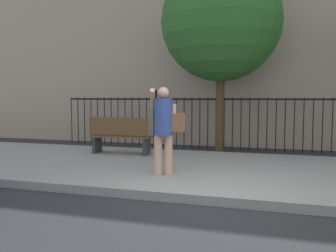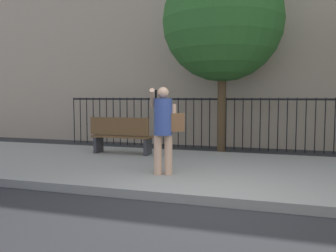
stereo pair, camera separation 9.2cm
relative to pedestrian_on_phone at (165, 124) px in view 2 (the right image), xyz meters
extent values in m
plane|color=#28282B|center=(1.09, -1.25, -1.11)|extent=(60.00, 60.00, 0.00)
cube|color=gray|center=(1.09, 0.95, -1.03)|extent=(28.00, 4.40, 0.15)
cube|color=black|center=(1.09, 4.65, 0.44)|extent=(12.00, 0.04, 0.06)
cylinder|color=black|center=(-4.91, 4.65, -0.31)|extent=(0.03, 0.03, 1.60)
cylinder|color=black|center=(-4.65, 4.65, -0.31)|extent=(0.03, 0.03, 1.60)
cylinder|color=black|center=(-4.40, 4.65, -0.31)|extent=(0.03, 0.03, 1.60)
cylinder|color=black|center=(-4.14, 4.65, -0.31)|extent=(0.03, 0.03, 1.60)
cylinder|color=black|center=(-3.88, 4.65, -0.31)|extent=(0.03, 0.03, 1.60)
cylinder|color=black|center=(-3.63, 4.65, -0.31)|extent=(0.03, 0.03, 1.60)
cylinder|color=black|center=(-3.37, 4.65, -0.31)|extent=(0.03, 0.03, 1.60)
cylinder|color=black|center=(-3.12, 4.65, -0.31)|extent=(0.03, 0.03, 1.60)
cylinder|color=black|center=(-2.86, 4.65, -0.31)|extent=(0.03, 0.03, 1.60)
cylinder|color=black|center=(-2.61, 4.65, -0.31)|extent=(0.03, 0.03, 1.60)
cylinder|color=black|center=(-2.35, 4.65, -0.31)|extent=(0.03, 0.03, 1.60)
cylinder|color=black|center=(-2.10, 4.65, -0.31)|extent=(0.03, 0.03, 1.60)
cylinder|color=black|center=(-1.84, 4.65, -0.31)|extent=(0.03, 0.03, 1.60)
cylinder|color=black|center=(-1.59, 4.65, -0.31)|extent=(0.03, 0.03, 1.60)
cylinder|color=black|center=(-1.33, 4.65, -0.31)|extent=(0.03, 0.03, 1.60)
cylinder|color=black|center=(-1.08, 4.65, -0.31)|extent=(0.03, 0.03, 1.60)
cylinder|color=black|center=(-0.82, 4.65, -0.31)|extent=(0.03, 0.03, 1.60)
cylinder|color=black|center=(-0.57, 4.65, -0.31)|extent=(0.03, 0.03, 1.60)
cylinder|color=black|center=(-0.31, 4.65, -0.31)|extent=(0.03, 0.03, 1.60)
cylinder|color=black|center=(-0.06, 4.65, -0.31)|extent=(0.03, 0.03, 1.60)
cylinder|color=black|center=(0.20, 4.65, -0.31)|extent=(0.03, 0.03, 1.60)
cylinder|color=black|center=(0.46, 4.65, -0.31)|extent=(0.03, 0.03, 1.60)
cylinder|color=black|center=(0.71, 4.65, -0.31)|extent=(0.03, 0.03, 1.60)
cylinder|color=black|center=(0.97, 4.65, -0.31)|extent=(0.03, 0.03, 1.60)
cylinder|color=black|center=(1.22, 4.65, -0.31)|extent=(0.03, 0.03, 1.60)
cylinder|color=black|center=(1.48, 4.65, -0.31)|extent=(0.03, 0.03, 1.60)
cylinder|color=black|center=(1.73, 4.65, -0.31)|extent=(0.03, 0.03, 1.60)
cylinder|color=black|center=(1.99, 4.65, -0.31)|extent=(0.03, 0.03, 1.60)
cylinder|color=black|center=(2.24, 4.65, -0.31)|extent=(0.03, 0.03, 1.60)
cylinder|color=black|center=(2.50, 4.65, -0.31)|extent=(0.03, 0.03, 1.60)
cylinder|color=black|center=(2.75, 4.65, -0.31)|extent=(0.03, 0.03, 1.60)
cylinder|color=black|center=(3.01, 4.65, -0.31)|extent=(0.03, 0.03, 1.60)
cylinder|color=black|center=(3.26, 4.65, -0.31)|extent=(0.03, 0.03, 1.60)
cylinder|color=black|center=(3.52, 4.65, -0.31)|extent=(0.03, 0.03, 1.60)
cylinder|color=tan|center=(-0.12, -0.04, -0.58)|extent=(0.15, 0.15, 0.75)
cylinder|color=tan|center=(0.07, 0.02, -0.58)|extent=(0.15, 0.15, 0.75)
cylinder|color=#33478C|center=(-0.03, -0.01, 0.14)|extent=(0.43, 0.43, 0.69)
sphere|color=tan|center=(-0.03, -0.01, 0.59)|extent=(0.21, 0.21, 0.21)
cylinder|color=tan|center=(-0.21, -0.07, 0.48)|extent=(0.24, 0.48, 0.37)
cylinder|color=tan|center=(0.16, 0.06, 0.12)|extent=(0.09, 0.09, 0.52)
cube|color=black|center=(-0.19, 0.00, 0.57)|extent=(0.07, 0.03, 0.15)
cube|color=brown|center=(0.22, 0.07, 0.03)|extent=(0.32, 0.24, 0.34)
cube|color=brown|center=(-1.83, 2.06, -0.51)|extent=(1.60, 0.45, 0.05)
cube|color=brown|center=(-1.83, 1.87, -0.23)|extent=(1.60, 0.06, 0.44)
cube|color=#333338|center=(-2.53, 2.06, -0.76)|extent=(0.08, 0.41, 0.40)
cube|color=#333338|center=(-1.13, 2.06, -0.76)|extent=(0.08, 0.41, 0.40)
cylinder|color=#4C3823|center=(0.44, 3.87, 0.30)|extent=(0.24, 0.24, 2.81)
sphere|color=#2D6628|center=(0.44, 3.87, 2.64)|extent=(3.38, 3.38, 3.38)
camera|label=1|loc=(2.02, -6.42, 0.51)|focal=38.44mm
camera|label=2|loc=(2.11, -6.39, 0.51)|focal=38.44mm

